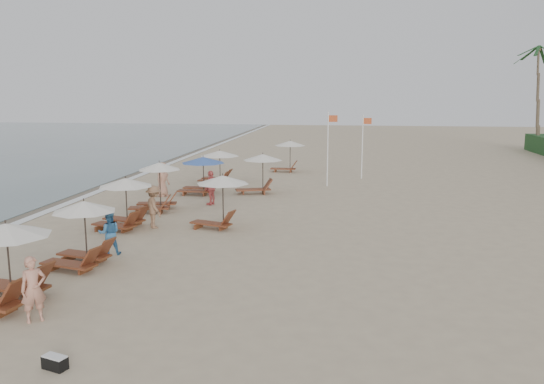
# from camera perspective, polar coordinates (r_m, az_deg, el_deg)

# --- Properties ---
(ground) EXTENTS (160.00, 160.00, 0.00)m
(ground) POSITION_cam_1_polar(r_m,az_deg,el_deg) (18.42, -2.21, -7.59)
(ground) COLOR tan
(ground) RESTS_ON ground
(wet_sand_band) EXTENTS (3.20, 140.00, 0.01)m
(wet_sand_band) POSITION_cam_1_polar(r_m,az_deg,el_deg) (31.94, -21.41, -0.63)
(wet_sand_band) COLOR #6B5E4C
(wet_sand_band) RESTS_ON ground
(foam_line) EXTENTS (0.50, 140.00, 0.02)m
(foam_line) POSITION_cam_1_polar(r_m,az_deg,el_deg) (31.32, -19.34, -0.69)
(foam_line) COLOR white
(foam_line) RESTS_ON ground
(lounger_station_1) EXTENTS (2.44, 2.12, 2.21)m
(lounger_station_1) POSITION_cam_1_polar(r_m,az_deg,el_deg) (19.03, -19.29, -4.21)
(lounger_station_1) COLOR maroon
(lounger_station_1) RESTS_ON ground
(lounger_station_2) EXTENTS (2.56, 2.28, 2.14)m
(lounger_station_2) POSITION_cam_1_polar(r_m,az_deg,el_deg) (23.92, -15.27, -1.05)
(lounger_station_2) COLOR maroon
(lounger_station_2) RESTS_ON ground
(lounger_station_3) EXTENTS (2.46, 2.10, 2.36)m
(lounger_station_3) POSITION_cam_1_polar(r_m,az_deg,el_deg) (27.07, -11.96, 0.38)
(lounger_station_3) COLOR maroon
(lounger_station_3) RESTS_ON ground
(lounger_station_4) EXTENTS (2.62, 2.46, 2.09)m
(lounger_station_4) POSITION_cam_1_polar(r_m,az_deg,el_deg) (31.25, -7.44, 1.90)
(lounger_station_4) COLOR maroon
(lounger_station_4) RESTS_ON ground
(lounger_station_5) EXTENTS (2.59, 2.46, 2.07)m
(lounger_station_5) POSITION_cam_1_polar(r_m,az_deg,el_deg) (34.80, -5.69, 2.82)
(lounger_station_5) COLOR maroon
(lounger_station_5) RESTS_ON ground
(inland_station_0) EXTENTS (2.57, 2.24, 2.22)m
(inland_station_0) POSITION_cam_1_polar(r_m,az_deg,el_deg) (23.16, -5.55, -0.16)
(inland_station_0) COLOR maroon
(inland_station_0) RESTS_ON ground
(inland_station_1) EXTENTS (2.72, 2.24, 2.22)m
(inland_station_1) POSITION_cam_1_polar(r_m,az_deg,el_deg) (31.04, -1.38, 2.36)
(inland_station_1) COLOR maroon
(inland_station_1) RESTS_ON ground
(inland_station_2) EXTENTS (2.56, 2.24, 2.22)m
(inland_station_2) POSITION_cam_1_polar(r_m,az_deg,el_deg) (39.71, 1.63, 4.19)
(inland_station_2) COLOR maroon
(inland_station_2) RESTS_ON ground
(beachgoer_near) EXTENTS (0.72, 0.71, 1.68)m
(beachgoer_near) POSITION_cam_1_polar(r_m,az_deg,el_deg) (15.07, -23.42, -9.20)
(beachgoer_near) COLOR tan
(beachgoer_near) RESTS_ON ground
(beachgoer_mid_a) EXTENTS (0.93, 0.83, 1.56)m
(beachgoer_mid_a) POSITION_cam_1_polar(r_m,az_deg,el_deg) (20.21, -16.46, -4.09)
(beachgoer_mid_a) COLOR teal
(beachgoer_mid_a) RESTS_ON ground
(beachgoer_mid_b) EXTENTS (1.26, 1.33, 1.81)m
(beachgoer_mid_b) POSITION_cam_1_polar(r_m,az_deg,el_deg) (23.70, -12.09, -1.51)
(beachgoer_mid_b) COLOR brown
(beachgoer_mid_b) RESTS_ON ground
(beachgoer_far_a) EXTENTS (0.73, 1.12, 1.76)m
(beachgoer_far_a) POSITION_cam_1_polar(r_m,az_deg,el_deg) (28.11, -6.30, 0.44)
(beachgoer_far_a) COLOR #C95350
(beachgoer_far_a) RESTS_ON ground
(beachgoer_far_b) EXTENTS (0.85, 1.06, 1.88)m
(beachgoer_far_b) POSITION_cam_1_polar(r_m,az_deg,el_deg) (30.86, -11.26, 1.30)
(beachgoer_far_b) COLOR tan
(beachgoer_far_b) RESTS_ON ground
(duffel_bag) EXTENTS (0.57, 0.40, 0.29)m
(duffel_bag) POSITION_cam_1_polar(r_m,az_deg,el_deg) (12.74, -21.51, -16.04)
(duffel_bag) COLOR black
(duffel_bag) RESTS_ON ground
(flag_pole_near) EXTENTS (0.59, 0.08, 4.50)m
(flag_pole_near) POSITION_cam_1_polar(r_m,az_deg,el_deg) (33.54, 5.84, 4.82)
(flag_pole_near) COLOR silver
(flag_pole_near) RESTS_ON ground
(flag_pole_far) EXTENTS (0.60, 0.08, 4.20)m
(flag_pole_far) POSITION_cam_1_polar(r_m,az_deg,el_deg) (36.90, 9.38, 4.98)
(flag_pole_far) COLOR silver
(flag_pole_far) RESTS_ON ground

